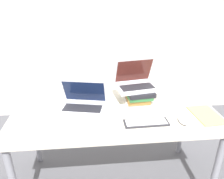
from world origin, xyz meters
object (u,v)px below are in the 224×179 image
(laptop_on_books, at_px, (136,82))
(wireless_keyboard, at_px, (146,123))
(laptop_left, at_px, (83,102))
(mouse, at_px, (183,121))
(notepad, at_px, (206,115))
(desk_lamp, at_px, (37,58))
(book_stack, at_px, (138,95))

(laptop_on_books, relative_size, wireless_keyboard, 1.17)
(laptop_left, distance_m, mouse, 0.76)
(mouse, xyz_separation_m, notepad, (0.21, 0.07, -0.01))
(notepad, distance_m, desk_lamp, 1.38)
(desk_lamp, bearing_deg, wireless_keyboard, -29.36)
(wireless_keyboard, bearing_deg, book_stack, 89.16)
(laptop_left, bearing_deg, wireless_keyboard, -31.35)
(laptop_on_books, height_order, desk_lamp, desk_lamp)
(wireless_keyboard, bearing_deg, mouse, -2.53)
(mouse, relative_size, notepad, 0.39)
(mouse, bearing_deg, wireless_keyboard, 177.47)
(desk_lamp, bearing_deg, laptop_on_books, -5.55)
(book_stack, relative_size, wireless_keyboard, 0.89)
(book_stack, relative_size, laptop_on_books, 0.76)
(laptop_left, xyz_separation_m, book_stack, (0.45, 0.06, 0.02))
(laptop_on_books, distance_m, notepad, 0.60)
(laptop_on_books, xyz_separation_m, notepad, (0.48, -0.31, -0.16))
(book_stack, height_order, mouse, book_stack)
(laptop_left, bearing_deg, desk_lamp, 153.28)
(book_stack, distance_m, notepad, 0.55)
(notepad, bearing_deg, mouse, -161.14)
(book_stack, bearing_deg, desk_lamp, 172.03)
(mouse, distance_m, desk_lamp, 1.21)
(book_stack, xyz_separation_m, wireless_keyboard, (-0.00, -0.34, -0.06))
(laptop_on_books, bearing_deg, desk_lamp, 174.45)
(book_stack, height_order, laptop_on_books, laptop_on_books)
(laptop_on_books, distance_m, wireless_keyboard, 0.40)
(laptop_left, bearing_deg, laptop_on_books, 13.09)
(wireless_keyboard, bearing_deg, laptop_on_books, 91.61)
(wireless_keyboard, bearing_deg, notepad, 7.22)
(notepad, bearing_deg, wireless_keyboard, -172.78)
(wireless_keyboard, xyz_separation_m, desk_lamp, (-0.80, 0.45, 0.36))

